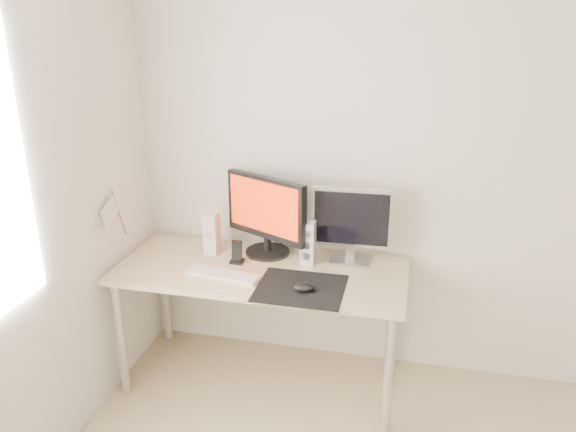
{
  "coord_description": "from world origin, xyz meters",
  "views": [
    {
      "loc": [
        -0.15,
        -1.33,
        2.08
      ],
      "look_at": [
        -0.8,
        1.49,
        1.01
      ],
      "focal_mm": 35.0,
      "sensor_mm": 36.0,
      "label": 1
    }
  ],
  "objects_px": {
    "desk": "(261,281)",
    "speaker_left": "(212,233)",
    "main_monitor": "(266,213)",
    "keyboard": "(223,275)",
    "mouse": "(303,287)",
    "second_monitor": "(352,222)",
    "speaker_right": "(308,242)",
    "phone_dock": "(237,256)"
  },
  "relations": [
    {
      "from": "main_monitor",
      "to": "keyboard",
      "type": "height_order",
      "value": "main_monitor"
    },
    {
      "from": "mouse",
      "to": "desk",
      "type": "xyz_separation_m",
      "value": [
        -0.28,
        0.22,
        -0.1
      ]
    },
    {
      "from": "mouse",
      "to": "speaker_left",
      "type": "relative_size",
      "value": 0.44
    },
    {
      "from": "second_monitor",
      "to": "keyboard",
      "type": "height_order",
      "value": "second_monitor"
    },
    {
      "from": "keyboard",
      "to": "speaker_left",
      "type": "bearing_deg",
      "value": 120.26
    },
    {
      "from": "main_monitor",
      "to": "mouse",
      "type": "bearing_deg",
      "value": -53.54
    },
    {
      "from": "speaker_left",
      "to": "mouse",
      "type": "bearing_deg",
      "value": -29.7
    },
    {
      "from": "speaker_left",
      "to": "speaker_right",
      "type": "distance_m",
      "value": 0.57
    },
    {
      "from": "mouse",
      "to": "speaker_right",
      "type": "distance_m",
      "value": 0.36
    },
    {
      "from": "desk",
      "to": "keyboard",
      "type": "relative_size",
      "value": 3.69
    },
    {
      "from": "speaker_left",
      "to": "main_monitor",
      "type": "bearing_deg",
      "value": 10.85
    },
    {
      "from": "second_monitor",
      "to": "speaker_left",
      "type": "distance_m",
      "value": 0.81
    },
    {
      "from": "speaker_right",
      "to": "keyboard",
      "type": "bearing_deg",
      "value": -146.58
    },
    {
      "from": "main_monitor",
      "to": "phone_dock",
      "type": "bearing_deg",
      "value": -129.13
    },
    {
      "from": "keyboard",
      "to": "speaker_right",
      "type": "bearing_deg",
      "value": 33.42
    },
    {
      "from": "mouse",
      "to": "keyboard",
      "type": "xyz_separation_m",
      "value": [
        -0.46,
        0.08,
        -0.02
      ]
    },
    {
      "from": "mouse",
      "to": "main_monitor",
      "type": "distance_m",
      "value": 0.56
    },
    {
      "from": "speaker_right",
      "to": "phone_dock",
      "type": "bearing_deg",
      "value": -166.53
    },
    {
      "from": "desk",
      "to": "speaker_left",
      "type": "height_order",
      "value": "speaker_left"
    },
    {
      "from": "desk",
      "to": "speaker_left",
      "type": "bearing_deg",
      "value": 157.97
    },
    {
      "from": "phone_dock",
      "to": "desk",
      "type": "bearing_deg",
      "value": -13.68
    },
    {
      "from": "main_monitor",
      "to": "phone_dock",
      "type": "height_order",
      "value": "main_monitor"
    },
    {
      "from": "speaker_right",
      "to": "phone_dock",
      "type": "height_order",
      "value": "speaker_right"
    },
    {
      "from": "mouse",
      "to": "second_monitor",
      "type": "distance_m",
      "value": 0.51
    },
    {
      "from": "main_monitor",
      "to": "speaker_left",
      "type": "height_order",
      "value": "main_monitor"
    },
    {
      "from": "mouse",
      "to": "phone_dock",
      "type": "height_order",
      "value": "phone_dock"
    },
    {
      "from": "desk",
      "to": "main_monitor",
      "type": "distance_m",
      "value": 0.39
    },
    {
      "from": "speaker_left",
      "to": "speaker_right",
      "type": "relative_size",
      "value": 1.0
    },
    {
      "from": "desk",
      "to": "keyboard",
      "type": "xyz_separation_m",
      "value": [
        -0.17,
        -0.14,
        0.09
      ]
    },
    {
      "from": "speaker_left",
      "to": "desk",
      "type": "bearing_deg",
      "value": -22.03
    },
    {
      "from": "phone_dock",
      "to": "mouse",
      "type": "bearing_deg",
      "value": -30.31
    },
    {
      "from": "mouse",
      "to": "main_monitor",
      "type": "height_order",
      "value": "main_monitor"
    },
    {
      "from": "second_monitor",
      "to": "speaker_left",
      "type": "xyz_separation_m",
      "value": [
        -0.8,
        -0.06,
        -0.12
      ]
    },
    {
      "from": "mouse",
      "to": "keyboard",
      "type": "distance_m",
      "value": 0.46
    },
    {
      "from": "desk",
      "to": "speaker_left",
      "type": "relative_size",
      "value": 6.5
    },
    {
      "from": "main_monitor",
      "to": "speaker_right",
      "type": "relative_size",
      "value": 2.09
    },
    {
      "from": "speaker_right",
      "to": "mouse",
      "type": "bearing_deg",
      "value": -82.5
    },
    {
      "from": "mouse",
      "to": "phone_dock",
      "type": "bearing_deg",
      "value": 149.69
    },
    {
      "from": "speaker_right",
      "to": "desk",
      "type": "bearing_deg",
      "value": -151.39
    },
    {
      "from": "main_monitor",
      "to": "second_monitor",
      "type": "xyz_separation_m",
      "value": [
        0.49,
        0.0,
        -0.01
      ]
    },
    {
      "from": "main_monitor",
      "to": "second_monitor",
      "type": "height_order",
      "value": "main_monitor"
    },
    {
      "from": "desk",
      "to": "second_monitor",
      "type": "distance_m",
      "value": 0.6
    }
  ]
}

